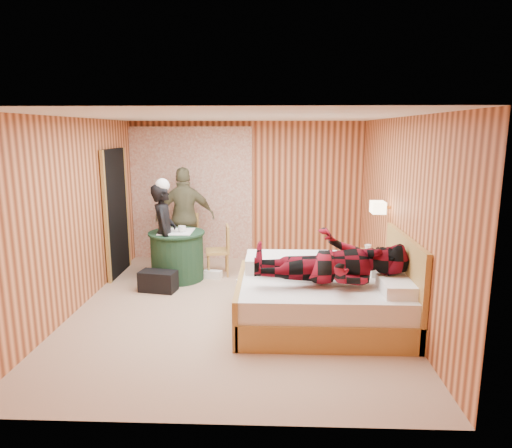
{
  "coord_description": "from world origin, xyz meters",
  "views": [
    {
      "loc": [
        0.49,
        -5.77,
        2.33
      ],
      "look_at": [
        0.25,
        0.46,
        1.05
      ],
      "focal_mm": 32.0,
      "sensor_mm": 36.0,
      "label": 1
    }
  ],
  "objects_px": {
    "chair_far": "(186,236)",
    "nightstand": "(368,272)",
    "round_table": "(177,255)",
    "man_at_table": "(185,217)",
    "wall_lamp": "(378,207)",
    "bed": "(325,298)",
    "duffel_bag": "(158,281)",
    "chair_near": "(222,246)",
    "man_on_bed": "(331,250)",
    "woman_standing": "(164,233)"
  },
  "relations": [
    {
      "from": "chair_far",
      "to": "nightstand",
      "type": "bearing_deg",
      "value": -19.57
    },
    {
      "from": "round_table",
      "to": "man_at_table",
      "type": "relative_size",
      "value": 0.51
    },
    {
      "from": "wall_lamp",
      "to": "chair_far",
      "type": "relative_size",
      "value": 0.28
    },
    {
      "from": "nightstand",
      "to": "man_at_table",
      "type": "xyz_separation_m",
      "value": [
        -2.91,
        1.25,
        0.55
      ]
    },
    {
      "from": "chair_far",
      "to": "bed",
      "type": "bearing_deg",
      "value": -44.05
    },
    {
      "from": "wall_lamp",
      "to": "duffel_bag",
      "type": "xyz_separation_m",
      "value": [
        -3.13,
        0.14,
        -1.15
      ]
    },
    {
      "from": "round_table",
      "to": "bed",
      "type": "bearing_deg",
      "value": -36.83
    },
    {
      "from": "round_table",
      "to": "chair_near",
      "type": "xyz_separation_m",
      "value": [
        0.68,
        0.25,
        0.09
      ]
    },
    {
      "from": "bed",
      "to": "nightstand",
      "type": "xyz_separation_m",
      "value": [
        0.76,
        1.1,
        -0.01
      ]
    },
    {
      "from": "chair_far",
      "to": "man_on_bed",
      "type": "relative_size",
      "value": 0.53
    },
    {
      "from": "round_table",
      "to": "woman_standing",
      "type": "height_order",
      "value": "woman_standing"
    },
    {
      "from": "man_at_table",
      "to": "woman_standing",
      "type": "bearing_deg",
      "value": 68.04
    },
    {
      "from": "woman_standing",
      "to": "man_on_bed",
      "type": "xyz_separation_m",
      "value": [
        2.35,
        -1.73,
        0.21
      ]
    },
    {
      "from": "nightstand",
      "to": "man_on_bed",
      "type": "relative_size",
      "value": 0.35
    },
    {
      "from": "chair_far",
      "to": "duffel_bag",
      "type": "distance_m",
      "value": 1.33
    },
    {
      "from": "bed",
      "to": "nightstand",
      "type": "distance_m",
      "value": 1.34
    },
    {
      "from": "nightstand",
      "to": "woman_standing",
      "type": "bearing_deg",
      "value": 172.6
    },
    {
      "from": "duffel_bag",
      "to": "woman_standing",
      "type": "relative_size",
      "value": 0.35
    },
    {
      "from": "chair_far",
      "to": "woman_standing",
      "type": "xyz_separation_m",
      "value": [
        -0.17,
        -0.81,
        0.23
      ]
    },
    {
      "from": "chair_far",
      "to": "man_at_table",
      "type": "distance_m",
      "value": 0.33
    },
    {
      "from": "wall_lamp",
      "to": "bed",
      "type": "distance_m",
      "value": 1.56
    },
    {
      "from": "man_at_table",
      "to": "round_table",
      "type": "bearing_deg",
      "value": 79.08
    },
    {
      "from": "bed",
      "to": "chair_near",
      "type": "relative_size",
      "value": 2.48
    },
    {
      "from": "woman_standing",
      "to": "wall_lamp",
      "type": "bearing_deg",
      "value": -110.27
    },
    {
      "from": "woman_standing",
      "to": "nightstand",
      "type": "bearing_deg",
      "value": -106.91
    },
    {
      "from": "bed",
      "to": "wall_lamp",
      "type": "bearing_deg",
      "value": 48.57
    },
    {
      "from": "wall_lamp",
      "to": "bed",
      "type": "height_order",
      "value": "wall_lamp"
    },
    {
      "from": "chair_near",
      "to": "man_at_table",
      "type": "relative_size",
      "value": 0.48
    },
    {
      "from": "man_at_table",
      "to": "chair_near",
      "type": "bearing_deg",
      "value": 133.54
    },
    {
      "from": "bed",
      "to": "man_at_table",
      "type": "xyz_separation_m",
      "value": [
        -2.15,
        2.35,
        0.54
      ]
    },
    {
      "from": "round_table",
      "to": "man_on_bed",
      "type": "height_order",
      "value": "man_on_bed"
    },
    {
      "from": "man_at_table",
      "to": "nightstand",
      "type": "bearing_deg",
      "value": 145.84
    },
    {
      "from": "man_at_table",
      "to": "chair_far",
      "type": "bearing_deg",
      "value": 85.06
    },
    {
      "from": "chair_near",
      "to": "woman_standing",
      "type": "relative_size",
      "value": 0.54
    },
    {
      "from": "chair_far",
      "to": "duffel_bag",
      "type": "xyz_separation_m",
      "value": [
        -0.18,
        -1.26,
        -0.39
      ]
    },
    {
      "from": "nightstand",
      "to": "chair_far",
      "type": "bearing_deg",
      "value": 157.41
    },
    {
      "from": "round_table",
      "to": "chair_far",
      "type": "relative_size",
      "value": 0.95
    },
    {
      "from": "nightstand",
      "to": "chair_near",
      "type": "xyz_separation_m",
      "value": [
        -2.23,
        0.76,
        0.17
      ]
    },
    {
      "from": "chair_near",
      "to": "man_on_bed",
      "type": "height_order",
      "value": "man_on_bed"
    },
    {
      "from": "duffel_bag",
      "to": "man_at_table",
      "type": "height_order",
      "value": "man_at_table"
    },
    {
      "from": "chair_near",
      "to": "man_on_bed",
      "type": "xyz_separation_m",
      "value": [
        1.5,
        -2.09,
        0.51
      ]
    },
    {
      "from": "chair_near",
      "to": "duffel_bag",
      "type": "bearing_deg",
      "value": -56.05
    },
    {
      "from": "man_at_table",
      "to": "man_on_bed",
      "type": "xyz_separation_m",
      "value": [
        2.18,
        -2.58,
        0.12
      ]
    },
    {
      "from": "round_table",
      "to": "chair_far",
      "type": "distance_m",
      "value": 0.71
    },
    {
      "from": "chair_far",
      "to": "woman_standing",
      "type": "relative_size",
      "value": 0.6
    },
    {
      "from": "nightstand",
      "to": "chair_near",
      "type": "bearing_deg",
      "value": 161.12
    },
    {
      "from": "nightstand",
      "to": "bed",
      "type": "bearing_deg",
      "value": -124.53
    },
    {
      "from": "round_table",
      "to": "nightstand",
      "type": "bearing_deg",
      "value": -9.97
    },
    {
      "from": "woman_standing",
      "to": "man_at_table",
      "type": "bearing_deg",
      "value": -20.55
    },
    {
      "from": "man_on_bed",
      "to": "duffel_bag",
      "type": "bearing_deg",
      "value": 151.59
    }
  ]
}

